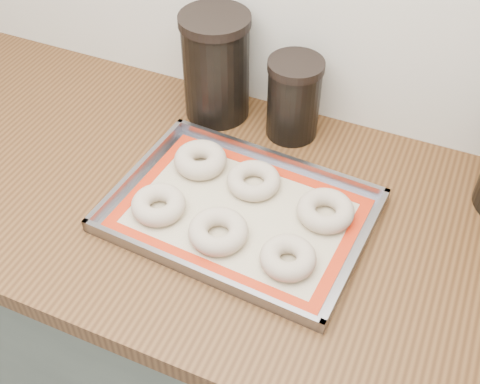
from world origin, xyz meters
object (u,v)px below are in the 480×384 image
at_px(bagel_front_right, 288,258).
at_px(bagel_front_left, 158,205).
at_px(canister_left, 216,67).
at_px(baking_tray, 240,213).
at_px(bagel_back_left, 200,160).
at_px(bagel_back_right, 326,211).
at_px(bagel_back_mid, 254,180).
at_px(canister_mid, 294,98).
at_px(bagel_front_mid, 218,231).

bearing_deg(bagel_front_right, bagel_front_left, 175.37).
distance_m(bagel_front_right, canister_left, 0.46).
xyz_separation_m(baking_tray, bagel_front_right, (0.12, -0.08, 0.01)).
xyz_separation_m(baking_tray, bagel_back_left, (-0.12, 0.08, 0.02)).
bearing_deg(bagel_back_right, baking_tray, -159.64).
distance_m(bagel_back_mid, bagel_back_right, 0.15).
xyz_separation_m(canister_left, canister_mid, (0.17, -0.00, -0.03)).
bearing_deg(bagel_front_left, bagel_front_mid, -6.53).
xyz_separation_m(bagel_front_right, canister_left, (-0.29, 0.34, 0.10)).
height_order(bagel_back_mid, bagel_back_right, bagel_back_right).
relative_size(baking_tray, bagel_back_right, 4.61).
relative_size(baking_tray, canister_left, 2.08).
height_order(bagel_back_right, canister_mid, canister_mid).
bearing_deg(bagel_back_left, canister_left, 105.04).
relative_size(bagel_front_left, canister_mid, 0.58).
height_order(bagel_back_left, canister_left, canister_left).
xyz_separation_m(bagel_back_mid, canister_mid, (0.01, 0.19, 0.07)).
bearing_deg(baking_tray, canister_left, 122.70).
bearing_deg(canister_mid, bagel_front_left, -113.84).
distance_m(bagel_back_left, canister_left, 0.21).
bearing_deg(canister_left, bagel_front_right, -49.48).
relative_size(bagel_back_left, canister_left, 0.45).
bearing_deg(bagel_front_mid, canister_mid, 87.63).
distance_m(baking_tray, bagel_back_left, 0.15).
relative_size(bagel_back_mid, canister_mid, 0.59).
distance_m(bagel_front_right, canister_mid, 0.37).
bearing_deg(bagel_back_mid, canister_left, 131.08).
xyz_separation_m(baking_tray, bagel_front_left, (-0.14, -0.05, 0.01)).
distance_m(bagel_front_mid, bagel_front_right, 0.13).
xyz_separation_m(bagel_front_mid, canister_left, (-0.16, 0.33, 0.09)).
distance_m(canister_left, canister_mid, 0.18).
distance_m(bagel_front_left, bagel_front_mid, 0.13).
bearing_deg(bagel_front_left, bagel_back_right, 20.92).
bearing_deg(bagel_back_left, bagel_front_right, -33.39).
bearing_deg(canister_mid, bagel_back_left, -124.71).
height_order(bagel_back_mid, canister_mid, canister_mid).
distance_m(bagel_front_left, bagel_back_right, 0.30).
bearing_deg(canister_left, bagel_front_mid, -64.52).
relative_size(bagel_back_left, bagel_back_mid, 1.01).
relative_size(bagel_back_right, canister_left, 0.45).
height_order(canister_left, canister_mid, canister_left).
xyz_separation_m(bagel_back_left, canister_left, (-0.05, 0.18, 0.09)).
bearing_deg(bagel_back_mid, bagel_back_left, 175.42).
bearing_deg(bagel_front_mid, canister_left, 115.48).
xyz_separation_m(bagel_front_right, bagel_back_left, (-0.24, 0.16, 0.00)).
distance_m(bagel_front_left, canister_mid, 0.36).
distance_m(baking_tray, canister_mid, 0.28).
bearing_deg(bagel_front_right, bagel_back_mid, 129.79).
bearing_deg(bagel_front_left, bagel_front_right, -4.63).
relative_size(baking_tray, bagel_back_mid, 4.72).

